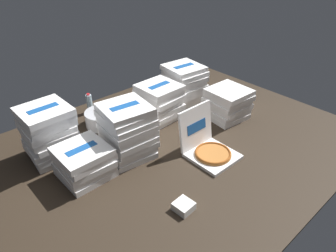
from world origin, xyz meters
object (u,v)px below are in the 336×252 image
object	(u,v)px
pizza_stack_right_mid	(49,132)
water_bottle_2	(109,128)
pizza_stack_left_near	(160,101)
pizza_stack_left_far	(227,103)
napkin_pile	(184,206)
pizza_stack_right_near	(84,162)
open_pizza_box	(208,146)
pizza_stack_center_far	(184,84)
water_bottle_1	(130,112)
pizza_stack_right_far	(128,131)
water_bottle_0	(90,103)
ice_bucket	(102,118)

from	to	relation	value
pizza_stack_right_mid	water_bottle_2	world-z (taller)	pizza_stack_right_mid
pizza_stack_right_mid	pizza_stack_left_near	bearing A→B (deg)	-6.28
pizza_stack_left_far	napkin_pile	world-z (taller)	pizza_stack_left_far
pizza_stack_right_near	open_pizza_box	bearing A→B (deg)	-26.75
napkin_pile	pizza_stack_left_near	bearing A→B (deg)	56.63
pizza_stack_center_far	water_bottle_1	xyz separation A→B (m)	(-0.68, 0.05, -0.10)
open_pizza_box	pizza_stack_left_far	distance (m)	0.67
pizza_stack_left_far	napkin_pile	size ratio (longest dim) A/B	3.37
pizza_stack_right_mid	water_bottle_1	distance (m)	0.81
napkin_pile	pizza_stack_left_far	bearing A→B (deg)	26.66
pizza_stack_right_near	water_bottle_2	xyz separation A→B (m)	(0.42, 0.32, -0.03)
pizza_stack_right_far	water_bottle_1	xyz separation A→B (m)	(0.33, 0.43, -0.13)
pizza_stack_left_near	pizza_stack_center_far	world-z (taller)	pizza_stack_center_far
open_pizza_box	water_bottle_2	distance (m)	0.90
pizza_stack_left_far	pizza_stack_left_near	xyz separation A→B (m)	(-0.50, 0.44, 0.03)
open_pizza_box	pizza_stack_right_mid	world-z (taller)	pizza_stack_right_mid
pizza_stack_left_near	water_bottle_0	distance (m)	0.73
water_bottle_1	pizza_stack_right_far	bearing A→B (deg)	-127.39
pizza_stack_center_far	water_bottle_0	distance (m)	1.01
pizza_stack_left_far	water_bottle_1	distance (m)	0.96
napkin_pile	pizza_stack_right_mid	bearing A→B (deg)	108.39
water_bottle_0	napkin_pile	xyz separation A→B (m)	(-0.22, -1.59, -0.07)
pizza_stack_left_far	ice_bucket	bearing A→B (deg)	145.16
pizza_stack_left_near	water_bottle_0	size ratio (longest dim) A/B	1.93
pizza_stack_left_far	water_bottle_0	xyz separation A→B (m)	(-0.96, 0.99, -0.05)
pizza_stack_left_near	water_bottle_0	world-z (taller)	pizza_stack_left_near
pizza_stack_center_far	ice_bucket	size ratio (longest dim) A/B	1.32
pizza_stack_right_far	water_bottle_0	bearing A→B (deg)	81.66
pizza_stack_right_mid	water_bottle_0	bearing A→B (deg)	36.29
pizza_stack_center_far	napkin_pile	bearing A→B (deg)	-134.58
open_pizza_box	pizza_stack_left_near	size ratio (longest dim) A/B	1.05
water_bottle_0	ice_bucket	bearing A→B (deg)	-97.89
water_bottle_0	water_bottle_2	world-z (taller)	same
pizza_stack_right_near	pizza_stack_center_far	distance (m)	1.46
pizza_stack_right_far	pizza_stack_right_mid	xyz separation A→B (m)	(-0.47, 0.41, 0.00)
pizza_stack_left_far	pizza_stack_left_near	size ratio (longest dim) A/B	1.01
pizza_stack_right_mid	water_bottle_0	world-z (taller)	pizza_stack_right_mid
open_pizza_box	water_bottle_1	bearing A→B (deg)	100.13
pizza_stack_right_near	pizza_stack_left_near	size ratio (longest dim) A/B	0.93
pizza_stack_right_near	napkin_pile	distance (m)	0.82
water_bottle_1	napkin_pile	bearing A→B (deg)	-109.79
pizza_stack_left_near	pizza_stack_right_mid	distance (m)	1.07
open_pizza_box	water_bottle_0	bearing A→B (deg)	105.74
ice_bucket	water_bottle_1	distance (m)	0.28
water_bottle_1	water_bottle_2	bearing A→B (deg)	-161.59
pizza_stack_right_mid	water_bottle_2	size ratio (longest dim) A/B	2.17
pizza_stack_left_near	water_bottle_2	xyz separation A→B (m)	(-0.57, 0.04, -0.08)
water_bottle_1	napkin_pile	xyz separation A→B (m)	(-0.42, -1.17, -0.07)
napkin_pile	ice_bucket	bearing A→B (deg)	82.28
pizza_stack_left_far	pizza_stack_left_near	bearing A→B (deg)	138.80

